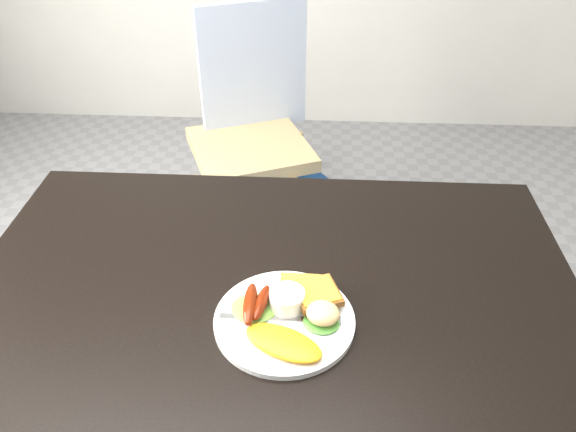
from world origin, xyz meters
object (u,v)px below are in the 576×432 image
(dining_table, at_px, (272,295))
(dining_chair, at_px, (250,149))
(plate, at_px, (284,321))
(person, at_px, (304,84))

(dining_table, relative_size, dining_chair, 2.88)
(plate, bearing_deg, dining_chair, 99.81)
(dining_table, relative_size, person, 0.72)
(dining_chair, bearing_deg, person, -75.13)
(plate, bearing_deg, dining_table, 108.38)
(dining_table, xyz_separation_m, dining_chair, (-0.17, 1.07, -0.28))
(dining_table, bearing_deg, dining_chair, 99.05)
(dining_table, height_order, dining_chair, dining_table)
(person, bearing_deg, plate, 67.27)
(dining_table, bearing_deg, person, 87.41)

